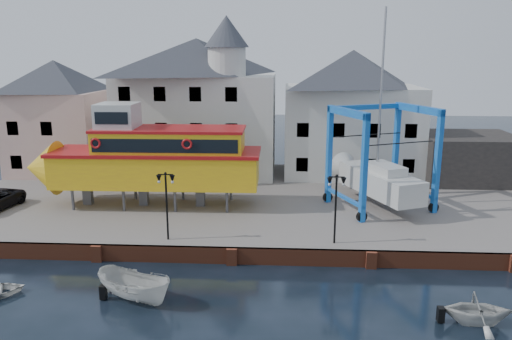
{
  "coord_description": "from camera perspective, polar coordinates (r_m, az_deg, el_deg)",
  "views": [
    {
      "loc": [
        2.96,
        -26.84,
        12.15
      ],
      "look_at": [
        1.0,
        7.0,
        4.0
      ],
      "focal_mm": 35.0,
      "sensor_mm": 36.0,
      "label": 1
    }
  ],
  "objects": [
    {
      "name": "hardstanding",
      "position": [
        39.7,
        -1.11,
        -3.55
      ],
      "size": [
        44.0,
        22.0,
        1.0
      ],
      "primitive_type": "cube",
      "color": "slate",
      "rests_on": "ground"
    },
    {
      "name": "lamp_post_left",
      "position": [
        29.97,
        -10.25,
        -2.14
      ],
      "size": [
        1.12,
        0.32,
        4.2
      ],
      "color": "black",
      "rests_on": "hardstanding"
    },
    {
      "name": "motorboat_c",
      "position": [
        25.87,
        23.8,
        -15.74
      ],
      "size": [
        3.17,
        2.76,
        1.63
      ],
      "primitive_type": "imported",
      "rotation": [
        0.0,
        0.0,
        1.54
      ],
      "color": "silver",
      "rests_on": "ground"
    },
    {
      "name": "quay_wall",
      "position": [
        29.5,
        -2.75,
        -9.75
      ],
      "size": [
        44.0,
        0.47,
        1.0
      ],
      "color": "brown",
      "rests_on": "ground"
    },
    {
      "name": "ground",
      "position": [
        29.61,
        -2.76,
        -10.72
      ],
      "size": [
        140.0,
        140.0,
        0.0
      ],
      "primitive_type": "plane",
      "color": "black",
      "rests_on": "ground"
    },
    {
      "name": "building_white_main",
      "position": [
        46.15,
        -6.53,
        7.45
      ],
      "size": [
        14.0,
        8.3,
        14.0
      ],
      "color": "silver",
      "rests_on": "hardstanding"
    },
    {
      "name": "lamp_post_right",
      "position": [
        29.31,
        9.15,
        -2.45
      ],
      "size": [
        1.12,
        0.32,
        4.2
      ],
      "color": "black",
      "rests_on": "hardstanding"
    },
    {
      "name": "motorboat_a",
      "position": [
        26.42,
        -13.63,
        -14.27
      ],
      "size": [
        4.71,
        3.41,
        1.71
      ],
      "primitive_type": "imported",
      "rotation": [
        0.0,
        0.0,
        1.13
      ],
      "color": "silver",
      "rests_on": "ground"
    },
    {
      "name": "building_pink",
      "position": [
        49.86,
        -21.69,
        5.65
      ],
      "size": [
        8.0,
        7.0,
        10.3
      ],
      "color": "#CFAA9B",
      "rests_on": "hardstanding"
    },
    {
      "name": "tour_boat",
      "position": [
        37.09,
        -12.86,
        1.33
      ],
      "size": [
        17.26,
        4.35,
        7.5
      ],
      "rotation": [
        0.0,
        0.0,
        0.01
      ],
      "color": "#59595E",
      "rests_on": "hardstanding"
    },
    {
      "name": "shed_dark",
      "position": [
        47.57,
        22.96,
        1.35
      ],
      "size": [
        8.0,
        7.0,
        4.0
      ],
      "primitive_type": "cube",
      "color": "black",
      "rests_on": "hardstanding"
    },
    {
      "name": "travel_lift",
      "position": [
        37.7,
        13.32,
        -0.36
      ],
      "size": [
        8.02,
        9.47,
        14.04
      ],
      "rotation": [
        0.0,
        0.0,
        0.41
      ],
      "color": "blue",
      "rests_on": "hardstanding"
    },
    {
      "name": "building_white_right",
      "position": [
        46.56,
        10.81,
        6.43
      ],
      "size": [
        12.0,
        8.0,
        11.2
      ],
      "color": "silver",
      "rests_on": "hardstanding"
    }
  ]
}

